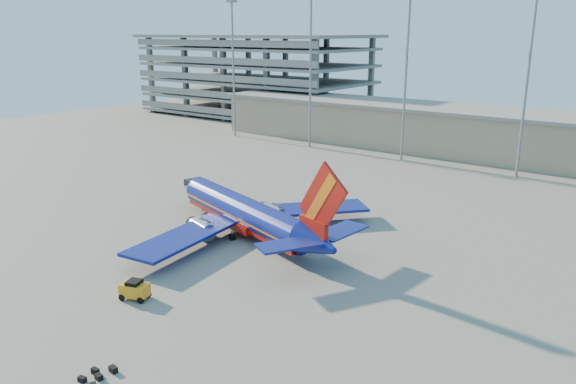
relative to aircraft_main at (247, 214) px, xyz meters
name	(u,v)px	position (x,y,z in m)	size (l,w,h in m)	color
ground	(259,238)	(1.94, -0.31, -2.34)	(220.00, 220.00, 0.00)	slate
terminal_building	(509,135)	(11.94, 57.69, 1.98)	(122.00, 16.00, 8.50)	gray
parking_garage	(257,72)	(-60.06, 73.74, 9.39)	(62.00, 32.00, 21.40)	slate
light_mast_row	(464,61)	(6.94, 45.69, 15.22)	(101.60, 1.60, 28.65)	gray
aircraft_main	(247,214)	(0.00, 0.00, 0.00)	(31.36, 29.69, 10.94)	navy
baggage_tug	(135,289)	(2.79, -18.06, -1.44)	(2.74, 2.17, 1.72)	orange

